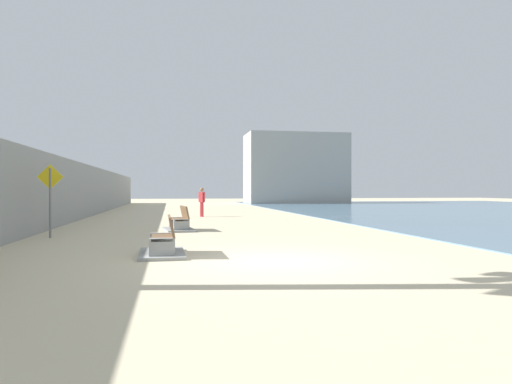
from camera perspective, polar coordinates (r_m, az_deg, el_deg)
The scene contains 7 objects.
ground_plane at distance 28.81m, azimuth -5.51°, elevation -2.98°, with size 120.00×120.00×0.00m, color beige.
seawall at distance 29.14m, azimuth -20.38°, elevation 0.11°, with size 0.80×64.00×3.11m, color gray.
bench_near at distance 12.23m, azimuth -10.97°, elevation -6.29°, with size 1.14×2.12×0.98m.
bench_far at distance 19.47m, azimuth -9.06°, elevation -3.85°, with size 1.35×2.22×0.98m.
person_walking at distance 29.13m, azimuth -6.45°, elevation -0.91°, with size 0.38×0.43×1.76m.
pedestrian_sign at distance 17.70m, azimuth -23.24°, elevation -0.01°, with size 0.85×0.08×2.49m.
harbor_building at distance 58.68m, azimuth 4.72°, elevation 2.77°, with size 12.00×6.00×8.39m, color #9E9E99.
Camera 1 is at (-2.31, -10.67, 1.63)m, focal length 33.70 mm.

